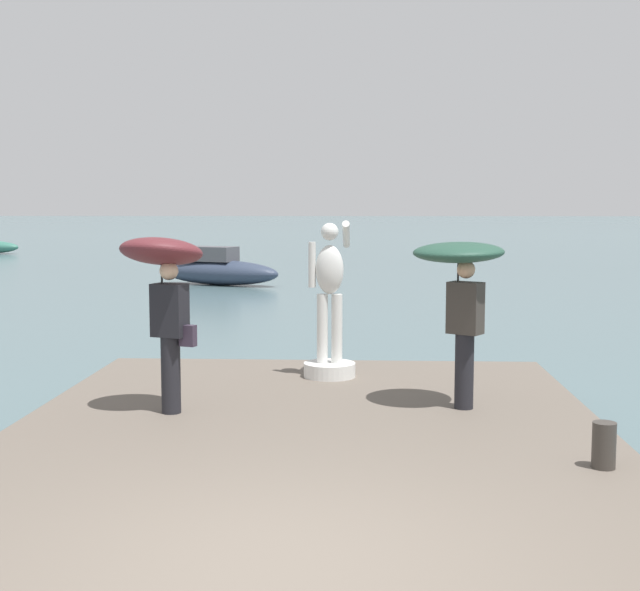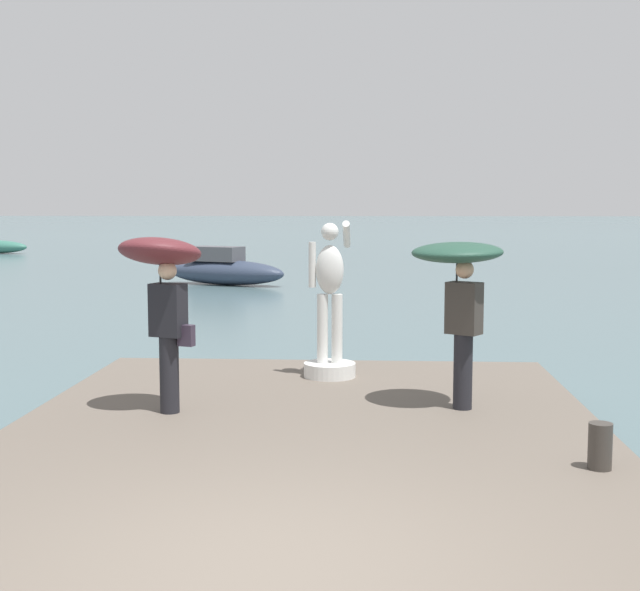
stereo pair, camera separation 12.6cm
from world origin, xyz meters
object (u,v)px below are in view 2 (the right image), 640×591
Objects in this scene: onlooker_left at (163,275)px; mooring_bollard at (600,446)px; boat_leftward at (224,270)px; statue_white_figure at (330,320)px; onlooker_right at (459,275)px.

mooring_bollard is at bearing -23.32° from onlooker_left.
boat_leftward is at bearing 97.96° from onlooker_left.
statue_white_figure is at bearing 49.73° from onlooker_left.
statue_white_figure is 2.88m from onlooker_left.
boat_leftward is (-7.23, 22.01, -0.08)m from mooring_bollard.
boat_leftward is (-6.18, 19.71, -1.42)m from onlooker_right.
mooring_bollard is 23.17m from boat_leftward.
statue_white_figure is 2.45m from onlooker_right.
statue_white_figure reaches higher than onlooker_left.
onlooker_right is (1.58, -1.71, 0.76)m from statue_white_figure.
statue_white_figure is at bearing -75.65° from boat_leftward.
onlooker_right is at bearing 114.38° from mooring_bollard.
onlooker_right is (3.37, 0.40, -0.01)m from onlooker_left.
onlooker_right is at bearing -47.34° from statue_white_figure.
onlooker_left is at bearing 156.68° from mooring_bollard.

